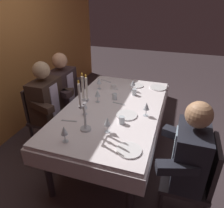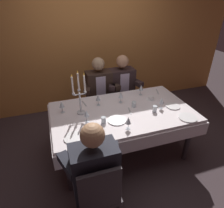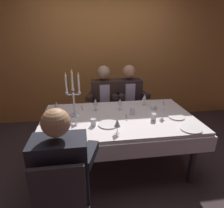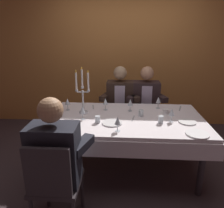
{
  "view_description": "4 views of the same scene",
  "coord_description": "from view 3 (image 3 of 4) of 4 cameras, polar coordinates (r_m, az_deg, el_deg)",
  "views": [
    {
      "loc": [
        -2.13,
        -0.69,
        1.96
      ],
      "look_at": [
        -0.16,
        -0.03,
        0.86
      ],
      "focal_mm": 34.05,
      "sensor_mm": 36.0,
      "label": 1
    },
    {
      "loc": [
        -0.86,
        -2.14,
        2.16
      ],
      "look_at": [
        -0.16,
        -0.04,
        0.9
      ],
      "focal_mm": 31.76,
      "sensor_mm": 36.0,
      "label": 2
    },
    {
      "loc": [
        -0.38,
        -2.12,
        1.73
      ],
      "look_at": [
        -0.08,
        -0.01,
        0.92
      ],
      "focal_mm": 30.03,
      "sensor_mm": 36.0,
      "label": 3
    },
    {
      "loc": [
        -0.02,
        -2.45,
        1.71
      ],
      "look_at": [
        -0.17,
        -0.04,
        0.92
      ],
      "focal_mm": 34.07,
      "sensor_mm": 36.0,
      "label": 4
    }
  ],
  "objects": [
    {
      "name": "wine_glass_6",
      "position": [
        2.75,
        9.88,
        1.99
      ],
      "size": [
        0.07,
        0.07,
        0.16
      ],
      "color": "silver",
      "rests_on": "dining_table"
    },
    {
      "name": "seated_diner_2",
      "position": [
        3.24,
        4.97,
        2.91
      ],
      "size": [
        0.63,
        0.48,
        1.24
      ],
      "color": "#2F282B",
      "rests_on": "ground_plane"
    },
    {
      "name": "water_tumbler_2",
      "position": [
        2.31,
        12.57,
        -3.87
      ],
      "size": [
        0.06,
        0.06,
        0.09
      ],
      "primitive_type": "cylinder",
      "color": "silver",
      "rests_on": "dining_table"
    },
    {
      "name": "dinner_plate_1",
      "position": [
        2.16,
        -1.12,
        -6.2
      ],
      "size": [
        0.24,
        0.24,
        0.01
      ],
      "primitive_type": "cylinder",
      "color": "white",
      "rests_on": "dining_table"
    },
    {
      "name": "fork_2",
      "position": [
        2.66,
        -9.07,
        -1.21
      ],
      "size": [
        0.05,
        0.17,
        0.01
      ],
      "primitive_type": "cube",
      "rotation": [
        0.0,
        0.0,
        1.73
      ],
      "color": "#B7B7BC",
      "rests_on": "dining_table"
    },
    {
      "name": "dinner_plate_0",
      "position": [
        2.24,
        22.9,
        -6.93
      ],
      "size": [
        0.24,
        0.24,
        0.01
      ],
      "primitive_type": "cylinder",
      "color": "white",
      "rests_on": "dining_table"
    },
    {
      "name": "seated_diner_0",
      "position": [
        1.6,
        -15.24,
        -18.49
      ],
      "size": [
        0.63,
        0.48,
        1.24
      ],
      "color": "#2F282B",
      "rests_on": "ground_plane"
    },
    {
      "name": "dinner_plate_3",
      "position": [
        2.03,
        -16.88,
        -9.15
      ],
      "size": [
        0.22,
        0.22,
        0.01
      ],
      "primitive_type": "cylinder",
      "color": "white",
      "rests_on": "dining_table"
    },
    {
      "name": "wine_glass_5",
      "position": [
        2.2,
        -10.84,
        -2.96
      ],
      "size": [
        0.07,
        0.07,
        0.16
      ],
      "color": "silver",
      "rests_on": "dining_table"
    },
    {
      "name": "water_tumbler_0",
      "position": [
        2.15,
        -5.71,
        -5.54
      ],
      "size": [
        0.06,
        0.06,
        0.08
      ],
      "primitive_type": "cylinder",
      "color": "silver",
      "rests_on": "dining_table"
    },
    {
      "name": "dinner_plate_2",
      "position": [
        2.48,
        19.06,
        -3.74
      ],
      "size": [
        0.2,
        0.2,
        0.01
      ],
      "primitive_type": "cylinder",
      "color": "white",
      "rests_on": "dining_table"
    },
    {
      "name": "wine_glass_4",
      "position": [
        2.54,
        2.43,
        0.68
      ],
      "size": [
        0.07,
        0.07,
        0.16
      ],
      "color": "silver",
      "rests_on": "dining_table"
    },
    {
      "name": "wine_glass_3",
      "position": [
        1.95,
        1.6,
        -5.91
      ],
      "size": [
        0.07,
        0.07,
        0.16
      ],
      "color": "silver",
      "rests_on": "dining_table"
    },
    {
      "name": "knife_1",
      "position": [
        2.9,
        15.42,
        0.19
      ],
      "size": [
        0.08,
        0.19,
        0.01
      ],
      "primitive_type": "cube",
      "rotation": [
        0.0,
        0.0,
        1.25
      ],
      "color": "#B7B7BC",
      "rests_on": "dining_table"
    },
    {
      "name": "fork_0",
      "position": [
        2.35,
        4.37,
        -4.07
      ],
      "size": [
        0.05,
        0.17,
        0.01
      ],
      "primitive_type": "cube",
      "rotation": [
        0.0,
        0.0,
        1.39
      ],
      "color": "#B7B7BC",
      "rests_on": "dining_table"
    },
    {
      "name": "water_tumbler_1",
      "position": [
        2.43,
        6.21,
        -2.27
      ],
      "size": [
        0.06,
        0.06,
        0.08
      ],
      "primitive_type": "cylinder",
      "color": "silver",
      "rests_on": "dining_table"
    },
    {
      "name": "coffee_cup_0",
      "position": [
        2.63,
        12.42,
        -1.12
      ],
      "size": [
        0.13,
        0.12,
        0.06
      ],
      "color": "white",
      "rests_on": "dining_table"
    },
    {
      "name": "dining_table",
      "position": [
        2.42,
        1.91,
        -6.43
      ],
      "size": [
        1.94,
        1.14,
        0.74
      ],
      "color": "white",
      "rests_on": "ground_plane"
    },
    {
      "name": "seated_diner_1",
      "position": [
        3.18,
        -2.46,
        2.59
      ],
      "size": [
        0.63,
        0.48,
        1.24
      ],
      "color": "#2F282B",
      "rests_on": "ground_plane"
    },
    {
      "name": "wine_glass_1",
      "position": [
        2.37,
        15.2,
        -1.57
      ],
      "size": [
        0.07,
        0.07,
        0.16
      ],
      "color": "silver",
      "rests_on": "dining_table"
    },
    {
      "name": "wine_glass_2",
      "position": [
        2.53,
        -5.06,
        0.5
      ],
      "size": [
        0.07,
        0.07,
        0.16
      ],
      "color": "silver",
      "rests_on": "dining_table"
    },
    {
      "name": "back_wall",
      "position": [
        3.82,
        -2.37,
        15.12
      ],
      "size": [
        6.0,
        0.12,
        2.7
      ],
      "primitive_type": "cube",
      "color": "#CE813F",
      "rests_on": "ground_plane"
    },
    {
      "name": "candelabra",
      "position": [
        2.36,
        -11.65,
        2.03
      ],
      "size": [
        0.19,
        0.11,
        0.6
      ],
      "color": "silver",
      "rests_on": "dining_table"
    },
    {
      "name": "wine_glass_0",
      "position": [
        2.52,
        -16.58,
        -0.37
      ],
      "size": [
        0.07,
        0.07,
        0.16
      ],
      "color": "silver",
      "rests_on": "dining_table"
    },
    {
      "name": "ground_plane",
      "position": [
        2.76,
        1.75,
        -17.97
      ],
      "size": [
        12.0,
        12.0,
        0.0
      ],
      "primitive_type": "plane",
      "color": "#3F3235"
    }
  ]
}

